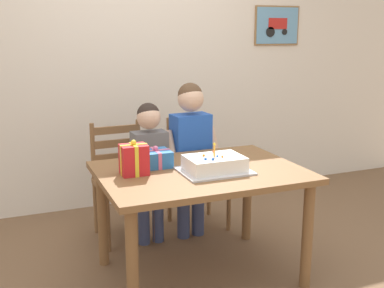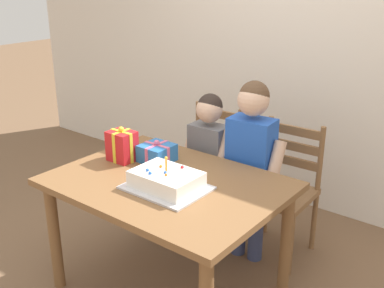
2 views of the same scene
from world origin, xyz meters
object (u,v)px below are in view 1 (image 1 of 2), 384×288
object	(u,v)px
child_older	(191,145)
child_younger	(150,160)
dining_table	(200,184)
chair_left	(122,180)
chair_right	(196,172)
birthday_cake	(215,165)
gift_box_beside_cake	(134,160)
gift_box_red_large	(156,158)

from	to	relation	value
child_older	child_younger	distance (m)	0.35
dining_table	child_older	xyz separation A→B (m)	(0.18, 0.61, 0.11)
dining_table	child_older	world-z (taller)	child_older
chair_left	chair_right	distance (m)	0.64
chair_left	child_older	size ratio (longest dim) A/B	0.74
birthday_cake	gift_box_beside_cake	xyz separation A→B (m)	(-0.49, 0.14, 0.05)
birthday_cake	gift_box_red_large	distance (m)	0.41
birthday_cake	child_older	bearing A→B (deg)	80.45
child_older	chair_left	bearing A→B (deg)	156.85
dining_table	gift_box_beside_cake	size ratio (longest dim) A/B	5.79
child_younger	chair_right	bearing A→B (deg)	24.35
chair_left	child_younger	xyz separation A→B (m)	(0.17, -0.21, 0.21)
birthday_cake	chair_right	xyz separation A→B (m)	(0.25, 0.91, -0.33)
gift_box_red_large	child_older	xyz separation A→B (m)	(0.42, 0.43, -0.05)
chair_left	dining_table	bearing A→B (deg)	-68.78
chair_left	child_younger	size ratio (longest dim) A/B	0.83
gift_box_red_large	child_younger	bearing A→B (deg)	78.36
dining_table	child_younger	distance (m)	0.63
gift_box_beside_cake	chair_right	size ratio (longest dim) A/B	0.25
birthday_cake	chair_right	world-z (taller)	birthday_cake
chair_left	child_older	xyz separation A→B (m)	(0.50, -0.21, 0.29)
gift_box_beside_cake	child_younger	world-z (taller)	child_younger
dining_table	birthday_cake	xyz separation A→B (m)	(0.06, -0.08, 0.15)
chair_right	child_younger	bearing A→B (deg)	-155.65
birthday_cake	gift_box_beside_cake	world-z (taller)	gift_box_beside_cake
birthday_cake	dining_table	bearing A→B (deg)	128.08
gift_box_red_large	child_older	bearing A→B (deg)	45.35
child_older	birthday_cake	bearing A→B (deg)	-99.55
child_older	gift_box_red_large	bearing A→B (deg)	-134.65
gift_box_red_large	child_younger	xyz separation A→B (m)	(0.09, 0.43, -0.13)
gift_box_red_large	child_younger	distance (m)	0.46
dining_table	birthday_cake	bearing A→B (deg)	-51.92
birthday_cake	child_younger	world-z (taller)	child_younger
gift_box_beside_cake	dining_table	bearing A→B (deg)	-7.88
gift_box_beside_cake	chair_left	bearing A→B (deg)	82.25
chair_right	child_younger	size ratio (longest dim) A/B	0.83
chair_left	birthday_cake	bearing A→B (deg)	-67.03
gift_box_beside_cake	chair_right	distance (m)	1.13
birthday_cake	chair_left	distance (m)	1.04
chair_left	child_younger	bearing A→B (deg)	-52.27
chair_left	child_older	distance (m)	0.62
birthday_cake	chair_left	world-z (taller)	birthday_cake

